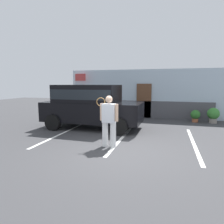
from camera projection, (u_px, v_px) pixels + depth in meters
The scene contains 10 objects.
ground_plane at pixel (118, 150), 6.34m from camera, with size 40.00×40.00×0.00m, color #38383A.
parking_stripe_0 at pixel (62, 133), 8.54m from camera, with size 0.12×4.40×0.01m, color silver.
parking_stripe_1 at pixel (122, 138), 7.83m from camera, with size 0.12×4.40×0.01m, color silver.
parking_stripe_2 at pixel (194, 143), 7.12m from camera, with size 0.12×4.40×0.01m, color silver.
house_frontage at pixel (144, 95), 12.51m from camera, with size 9.63×0.40×2.98m.
parked_suv at pixel (90, 104), 9.43m from camera, with size 4.63×2.23×2.05m.
tennis_player_man at pixel (109, 120), 6.61m from camera, with size 0.77×0.29×1.71m.
potted_plant_by_porch at pixel (195, 115), 10.99m from camera, with size 0.51×0.51×0.67m.
potted_plant_secondary at pixel (213, 115), 10.73m from camera, with size 0.63×0.63×0.83m.
flag_pole at pixel (78, 86), 13.14m from camera, with size 0.80×0.07×2.79m.
Camera 1 is at (1.47, -5.93, 2.10)m, focal length 32.08 mm.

